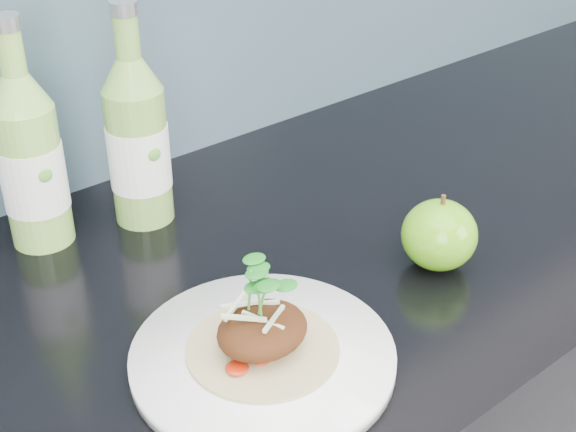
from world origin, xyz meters
name	(u,v)px	position (x,y,z in m)	size (l,w,h in m)	color
dinner_plate	(263,357)	(-0.04, 1.57, 0.91)	(0.30, 0.30, 0.02)	white
pork_taco	(262,326)	(-0.04, 1.57, 0.94)	(0.14, 0.14, 0.09)	#A18A5C
green_apple	(439,235)	(0.21, 1.58, 0.94)	(0.10, 0.10, 0.09)	#449810
cider_bottle_left	(31,162)	(-0.10, 1.90, 1.00)	(0.08, 0.08, 0.26)	#81B74C
cider_bottle_right	(138,142)	(0.02, 1.87, 1.00)	(0.09, 0.09, 0.26)	#74A544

